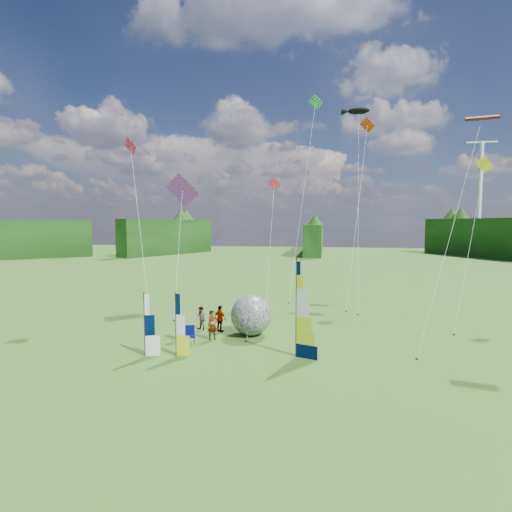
% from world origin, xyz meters
% --- Properties ---
extents(ground, '(220.00, 220.00, 0.00)m').
position_xyz_m(ground, '(0.00, 0.00, 0.00)').
color(ground, '#4C6E20').
rests_on(ground, ground).
extents(treeline_ring, '(210.00, 210.00, 8.00)m').
position_xyz_m(treeline_ring, '(0.00, 0.00, 4.00)').
color(treeline_ring, '#286020').
rests_on(treeline_ring, ground).
extents(turbine_right, '(8.00, 1.20, 30.00)m').
position_xyz_m(turbine_right, '(45.00, 102.00, 15.00)').
color(turbine_right, silver).
rests_on(turbine_right, ground).
extents(feather_banner_main, '(1.40, 0.57, 5.38)m').
position_xyz_m(feather_banner_main, '(1.54, 2.42, 2.69)').
color(feather_banner_main, '#000D34').
rests_on(feather_banner_main, ground).
extents(side_banner_left, '(1.00, 0.18, 3.56)m').
position_xyz_m(side_banner_left, '(-5.08, 1.34, 1.78)').
color(side_banner_left, yellow).
rests_on(side_banner_left, ground).
extents(side_banner_far, '(1.00, 0.48, 3.53)m').
position_xyz_m(side_banner_far, '(-6.78, 0.98, 1.76)').
color(side_banner_far, white).
rests_on(side_banner_far, ground).
extents(bol_inflatable, '(3.37, 3.37, 2.70)m').
position_xyz_m(bol_inflatable, '(-1.75, 6.29, 1.35)').
color(bol_inflatable, '#00149B').
rests_on(bol_inflatable, ground).
extents(spectator_a, '(0.82, 0.79, 1.90)m').
position_xyz_m(spectator_a, '(-3.98, 4.82, 0.95)').
color(spectator_a, '#66594C').
rests_on(spectator_a, ground).
extents(spectator_b, '(0.89, 0.77, 1.65)m').
position_xyz_m(spectator_b, '(-5.42, 6.94, 0.83)').
color(spectator_b, '#66594C').
rests_on(spectator_b, ground).
extents(spectator_c, '(0.56, 1.09, 1.61)m').
position_xyz_m(spectator_c, '(-6.01, 4.37, 0.80)').
color(spectator_c, '#66594C').
rests_on(spectator_c, ground).
extents(spectator_d, '(1.15, 0.91, 1.83)m').
position_xyz_m(spectator_d, '(-3.98, 6.68, 0.92)').
color(spectator_d, '#66594C').
rests_on(spectator_d, ground).
extents(camp_chair, '(0.87, 0.87, 1.15)m').
position_xyz_m(camp_chair, '(-5.07, 3.62, 0.57)').
color(camp_chair, '#000346').
rests_on(camp_chair, ground).
extents(kite_whale, '(7.83, 16.45, 21.26)m').
position_xyz_m(kite_whale, '(6.08, 20.16, 10.63)').
color(kite_whale, black).
rests_on(kite_whale, ground).
extents(kite_rainbow_delta, '(8.48, 13.65, 13.27)m').
position_xyz_m(kite_rainbow_delta, '(-9.29, 12.85, 6.63)').
color(kite_rainbow_delta, red).
rests_on(kite_rainbow_delta, ground).
extents(kite_parafoil, '(12.28, 13.14, 16.37)m').
position_xyz_m(kite_parafoil, '(10.62, 6.39, 8.19)').
color(kite_parafoil, '#AE2414').
rests_on(kite_parafoil, ground).
extents(small_kite_red, '(4.96, 9.74, 12.42)m').
position_xyz_m(small_kite_red, '(-1.86, 16.24, 6.21)').
color(small_kite_red, red).
rests_on(small_kite_red, ground).
extents(small_kite_orange, '(6.20, 10.55, 18.37)m').
position_xyz_m(small_kite_orange, '(5.91, 18.40, 9.18)').
color(small_kite_orange, '#E53908').
rests_on(small_kite_orange, ground).
extents(small_kite_yellow, '(6.32, 9.62, 13.32)m').
position_xyz_m(small_kite_yellow, '(13.61, 12.26, 6.66)').
color(small_kite_yellow, '#FFEF15').
rests_on(small_kite_yellow, ground).
extents(small_kite_pink, '(8.82, 9.40, 15.12)m').
position_xyz_m(small_kite_pink, '(-11.02, 9.29, 7.56)').
color(small_kite_pink, '#E22B5D').
rests_on(small_kite_pink, ground).
extents(small_kite_green, '(9.05, 14.66, 22.93)m').
position_xyz_m(small_kite_green, '(0.71, 22.97, 11.46)').
color(small_kite_green, '#3BCC5D').
rests_on(small_kite_green, ground).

